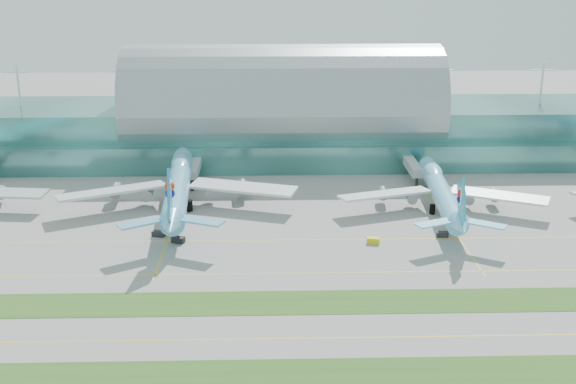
{
  "coord_description": "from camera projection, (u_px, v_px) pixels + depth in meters",
  "views": [
    {
      "loc": [
        -5.47,
        -144.33,
        73.69
      ],
      "look_at": [
        0.0,
        55.0,
        9.0
      ],
      "focal_mm": 45.0,
      "sensor_mm": 36.0,
      "label": 1
    }
  ],
  "objects": [
    {
      "name": "ground",
      "position": [
        295.0,
        307.0,
        160.12
      ],
      "size": [
        700.0,
        700.0,
        0.0
      ],
      "primitive_type": "plane",
      "color": "gray",
      "rests_on": "ground"
    },
    {
      "name": "terminal",
      "position": [
        283.0,
        120.0,
        278.19
      ],
      "size": [
        340.0,
        69.1,
        36.0
      ],
      "color": "#3D7A75",
      "rests_on": "ground"
    },
    {
      "name": "grass_strip_near",
      "position": [
        300.0,
        376.0,
        133.48
      ],
      "size": [
        420.0,
        12.0,
        0.08
      ],
      "primitive_type": "cube",
      "color": "#2D591E",
      "rests_on": "ground"
    },
    {
      "name": "grass_strip_far",
      "position": [
        294.0,
        303.0,
        162.01
      ],
      "size": [
        420.0,
        12.0,
        0.08
      ],
      "primitive_type": "cube",
      "color": "#2D591E",
      "rests_on": "ground"
    },
    {
      "name": "taxiline_b",
      "position": [
        297.0,
        338.0,
        146.8
      ],
      "size": [
        420.0,
        0.35,
        0.01
      ],
      "primitive_type": "cube",
      "color": "yellow",
      "rests_on": "ground"
    },
    {
      "name": "taxiline_c",
      "position": [
        292.0,
        273.0,
        177.23
      ],
      "size": [
        420.0,
        0.35,
        0.01
      ],
      "primitive_type": "cube",
      "color": "yellow",
      "rests_on": "ground"
    },
    {
      "name": "taxiline_d",
      "position": [
        289.0,
        240.0,
        198.15
      ],
      "size": [
        420.0,
        0.35,
        0.01
      ],
      "primitive_type": "cube",
      "color": "yellow",
      "rests_on": "ground"
    },
    {
      "name": "airliner_b",
      "position": [
        178.0,
        184.0,
        223.17
      ],
      "size": [
        73.65,
        83.79,
        23.05
      ],
      "rotation": [
        0.0,
        0.0,
        0.07
      ],
      "color": "#65B8DF",
      "rests_on": "ground"
    },
    {
      "name": "airliner_c",
      "position": [
        441.0,
        190.0,
        220.47
      ],
      "size": [
        63.61,
        72.4,
        19.92
      ],
      "rotation": [
        0.0,
        0.0,
        -0.07
      ],
      "color": "#71D0F9",
      "rests_on": "ground"
    },
    {
      "name": "gse_c",
      "position": [
        178.0,
        240.0,
        196.03
      ],
      "size": [
        3.86,
        2.94,
        1.65
      ],
      "primitive_type": "cube",
      "rotation": [
        0.0,
        0.0,
        -0.32
      ],
      "color": "black",
      "rests_on": "ground"
    },
    {
      "name": "gse_d",
      "position": [
        158.0,
        234.0,
        200.5
      ],
      "size": [
        3.88,
        2.75,
        1.55
      ],
      "primitive_type": "cube",
      "rotation": [
        0.0,
        0.0,
        -0.28
      ],
      "color": "black",
      "rests_on": "ground"
    },
    {
      "name": "gse_e",
      "position": [
        373.0,
        240.0,
        195.68
      ],
      "size": [
        3.73,
        2.54,
        1.6
      ],
      "primitive_type": "cube",
      "rotation": [
        0.0,
        0.0,
        -0.2
      ],
      "color": "#D7CF0C",
      "rests_on": "ground"
    },
    {
      "name": "gse_f",
      "position": [
        442.0,
        234.0,
        200.14
      ],
      "size": [
        3.29,
        1.85,
        1.49
      ],
      "primitive_type": "cube",
      "rotation": [
        0.0,
        0.0,
        -0.04
      ],
      "color": "black",
      "rests_on": "ground"
    }
  ]
}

